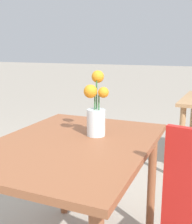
# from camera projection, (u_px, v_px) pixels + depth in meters

# --- Properties ---
(table_front) EXTENTS (0.78, 1.03, 0.71)m
(table_front) POSITION_uv_depth(u_px,v_px,m) (73.00, 160.00, 1.39)
(table_front) COLOR brown
(table_front) RESTS_ON ground_plane
(flower_vase) EXTENTS (0.12, 0.14, 0.33)m
(flower_vase) POSITION_uv_depth(u_px,v_px,m) (96.00, 113.00, 1.44)
(flower_vase) COLOR silver
(flower_vase) RESTS_ON table_front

